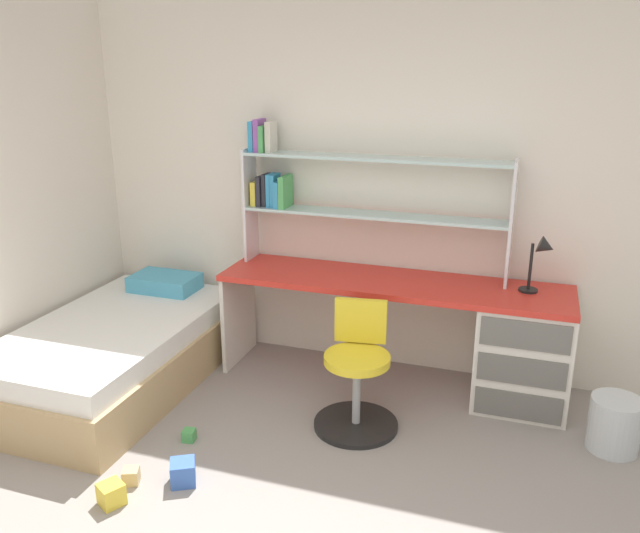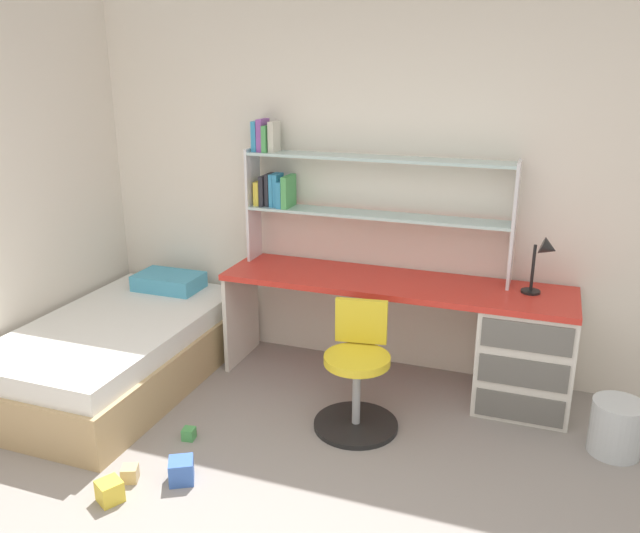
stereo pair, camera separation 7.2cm
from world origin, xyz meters
TOP-DOWN VIEW (x-y plane):
  - room_shell at (-1.20, 1.22)m, footprint 5.60×5.97m
  - desk at (0.70, 2.17)m, footprint 2.34×0.58m
  - bookshelf_hutch at (-0.39, 2.35)m, footprint 1.85×0.22m
  - desk_lamp at (0.99, 2.21)m, footprint 0.20×0.17m
  - swivel_chair at (-0.01, 1.56)m, footprint 0.52×0.52m
  - bed_platform at (-1.73, 1.55)m, footprint 1.10×1.86m
  - waste_bin at (1.48, 1.78)m, footprint 0.29×0.29m
  - toy_block_green_0 at (-0.90, 1.06)m, footprint 0.08×0.08m
  - toy_block_blue_1 at (-0.72, 0.70)m, footprint 0.18×0.18m
  - toy_block_natural_2 at (-0.99, 0.61)m, footprint 0.11×0.11m
  - toy_block_yellow_3 at (-0.98, 0.43)m, footprint 0.16×0.16m

SIDE VIEW (x-z plane):
  - toy_block_green_0 at x=-0.90m, z-range 0.00..0.07m
  - toy_block_natural_2 at x=-0.99m, z-range 0.00..0.08m
  - toy_block_yellow_3 at x=-0.98m, z-range 0.00..0.12m
  - toy_block_blue_1 at x=-0.72m, z-range 0.00..0.13m
  - waste_bin at x=1.48m, z-range 0.00..0.32m
  - bed_platform at x=-1.73m, z-range -0.06..0.52m
  - swivel_chair at x=-0.01m, z-range -0.08..0.69m
  - desk at x=0.70m, z-range 0.05..0.80m
  - desk_lamp at x=0.99m, z-range 0.82..1.20m
  - room_shell at x=-1.20m, z-range 0.00..2.65m
  - bookshelf_hutch at x=-0.39m, z-range 0.82..1.84m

